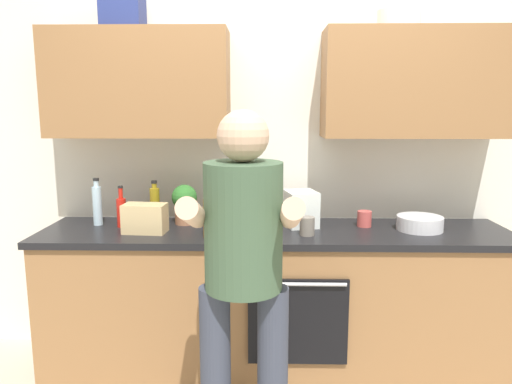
{
  "coord_description": "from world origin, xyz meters",
  "views": [
    {
      "loc": [
        -0.06,
        -2.83,
        1.63
      ],
      "look_at": [
        -0.12,
        -0.1,
        1.15
      ],
      "focal_mm": 33.69,
      "sensor_mm": 36.0,
      "label": 1
    }
  ],
  "objects_px": {
    "person_standing": "(243,264)",
    "cup_ceramic": "(364,219)",
    "grocery_bag_produce": "(301,209)",
    "potted_herb": "(185,202)",
    "bottle_oil": "(155,204)",
    "bottle_syrup": "(251,215)",
    "grocery_bag_bread": "(145,218)",
    "bottle_water": "(97,204)",
    "bottle_hotsauce": "(121,211)",
    "bottle_juice": "(210,217)",
    "cup_stoneware": "(307,226)",
    "mixing_bowl": "(420,223)",
    "knife_block": "(244,211)"
  },
  "relations": [
    {
      "from": "potted_herb",
      "to": "grocery_bag_produce",
      "type": "height_order",
      "value": "potted_herb"
    },
    {
      "from": "cup_stoneware",
      "to": "grocery_bag_produce",
      "type": "relative_size",
      "value": 0.49
    },
    {
      "from": "grocery_bag_produce",
      "to": "mixing_bowl",
      "type": "bearing_deg",
      "value": -7.15
    },
    {
      "from": "bottle_water",
      "to": "bottle_juice",
      "type": "bearing_deg",
      "value": -21.0
    },
    {
      "from": "knife_block",
      "to": "grocery_bag_produce",
      "type": "distance_m",
      "value": 0.36
    },
    {
      "from": "bottle_juice",
      "to": "grocery_bag_produce",
      "type": "height_order",
      "value": "bottle_juice"
    },
    {
      "from": "bottle_juice",
      "to": "grocery_bag_produce",
      "type": "xyz_separation_m",
      "value": [
        0.54,
        0.28,
        -0.01
      ]
    },
    {
      "from": "person_standing",
      "to": "bottle_oil",
      "type": "distance_m",
      "value": 1.17
    },
    {
      "from": "bottle_syrup",
      "to": "knife_block",
      "type": "height_order",
      "value": "bottle_syrup"
    },
    {
      "from": "bottle_water",
      "to": "mixing_bowl",
      "type": "distance_m",
      "value": 2.0
    },
    {
      "from": "knife_block",
      "to": "grocery_bag_produce",
      "type": "bearing_deg",
      "value": 13.13
    },
    {
      "from": "person_standing",
      "to": "grocery_bag_produce",
      "type": "xyz_separation_m",
      "value": [
        0.32,
        0.93,
        0.05
      ]
    },
    {
      "from": "bottle_water",
      "to": "grocery_bag_bread",
      "type": "xyz_separation_m",
      "value": [
        0.35,
        -0.18,
        -0.05
      ]
    },
    {
      "from": "cup_ceramic",
      "to": "potted_herb",
      "type": "xyz_separation_m",
      "value": [
        -1.13,
        0.05,
        0.09
      ]
    },
    {
      "from": "cup_stoneware",
      "to": "knife_block",
      "type": "relative_size",
      "value": 0.39
    },
    {
      "from": "bottle_juice",
      "to": "bottle_water",
      "type": "height_order",
      "value": "same"
    },
    {
      "from": "bottle_hotsauce",
      "to": "mixing_bowl",
      "type": "bearing_deg",
      "value": -1.36
    },
    {
      "from": "potted_herb",
      "to": "grocery_bag_produce",
      "type": "relative_size",
      "value": 1.15
    },
    {
      "from": "cup_ceramic",
      "to": "mixing_bowl",
      "type": "height_order",
      "value": "cup_ceramic"
    },
    {
      "from": "bottle_juice",
      "to": "knife_block",
      "type": "height_order",
      "value": "bottle_juice"
    },
    {
      "from": "bottle_syrup",
      "to": "grocery_bag_bread",
      "type": "xyz_separation_m",
      "value": [
        -0.63,
        0.08,
        -0.04
      ]
    },
    {
      "from": "bottle_water",
      "to": "grocery_bag_bread",
      "type": "bearing_deg",
      "value": -28.1
    },
    {
      "from": "cup_stoneware",
      "to": "grocery_bag_produce",
      "type": "xyz_separation_m",
      "value": [
        -0.02,
        0.22,
        0.06
      ]
    },
    {
      "from": "grocery_bag_produce",
      "to": "grocery_bag_bread",
      "type": "relative_size",
      "value": 0.89
    },
    {
      "from": "person_standing",
      "to": "grocery_bag_bread",
      "type": "bearing_deg",
      "value": 129.54
    },
    {
      "from": "potted_herb",
      "to": "knife_block",
      "type": "bearing_deg",
      "value": -17.84
    },
    {
      "from": "person_standing",
      "to": "mixing_bowl",
      "type": "bearing_deg",
      "value": 39.27
    },
    {
      "from": "knife_block",
      "to": "grocery_bag_bread",
      "type": "xyz_separation_m",
      "value": [
        -0.58,
        -0.1,
        -0.02
      ]
    },
    {
      "from": "person_standing",
      "to": "bottle_syrup",
      "type": "xyz_separation_m",
      "value": [
        0.02,
        0.67,
        0.06
      ]
    },
    {
      "from": "mixing_bowl",
      "to": "grocery_bag_bread",
      "type": "relative_size",
      "value": 1.1
    },
    {
      "from": "bottle_oil",
      "to": "bottle_syrup",
      "type": "xyz_separation_m",
      "value": [
        0.63,
        -0.33,
        0.0
      ]
    },
    {
      "from": "bottle_hotsauce",
      "to": "potted_herb",
      "type": "xyz_separation_m",
      "value": [
        0.38,
        0.09,
        0.04
      ]
    },
    {
      "from": "bottle_hotsauce",
      "to": "bottle_water",
      "type": "bearing_deg",
      "value": 163.57
    },
    {
      "from": "bottle_water",
      "to": "knife_block",
      "type": "distance_m",
      "value": 0.93
    },
    {
      "from": "cup_stoneware",
      "to": "grocery_bag_bread",
      "type": "relative_size",
      "value": 0.43
    },
    {
      "from": "bottle_hotsauce",
      "to": "grocery_bag_produce",
      "type": "height_order",
      "value": "bottle_hotsauce"
    },
    {
      "from": "cup_ceramic",
      "to": "grocery_bag_produce",
      "type": "relative_size",
      "value": 0.44
    },
    {
      "from": "bottle_oil",
      "to": "potted_herb",
      "type": "distance_m",
      "value": 0.2
    },
    {
      "from": "knife_block",
      "to": "grocery_bag_bread",
      "type": "distance_m",
      "value": 0.59
    },
    {
      "from": "bottle_water",
      "to": "cup_ceramic",
      "type": "height_order",
      "value": "bottle_water"
    },
    {
      "from": "knife_block",
      "to": "cup_ceramic",
      "type": "bearing_deg",
      "value": 5.84
    },
    {
      "from": "person_standing",
      "to": "mixing_bowl",
      "type": "height_order",
      "value": "person_standing"
    },
    {
      "from": "grocery_bag_produce",
      "to": "cup_ceramic",
      "type": "bearing_deg",
      "value": -0.86
    },
    {
      "from": "cup_stoneware",
      "to": "mixing_bowl",
      "type": "distance_m",
      "value": 0.7
    },
    {
      "from": "person_standing",
      "to": "cup_ceramic",
      "type": "height_order",
      "value": "person_standing"
    },
    {
      "from": "person_standing",
      "to": "grocery_bag_bread",
      "type": "distance_m",
      "value": 0.97
    },
    {
      "from": "mixing_bowl",
      "to": "cup_ceramic",
      "type": "bearing_deg",
      "value": 165.26
    },
    {
      "from": "person_standing",
      "to": "bottle_oil",
      "type": "bearing_deg",
      "value": 121.65
    },
    {
      "from": "bottle_juice",
      "to": "knife_block",
      "type": "xyz_separation_m",
      "value": [
        0.18,
        0.2,
        -0.01
      ]
    },
    {
      "from": "mixing_bowl",
      "to": "grocery_bag_produce",
      "type": "relative_size",
      "value": 1.24
    }
  ]
}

